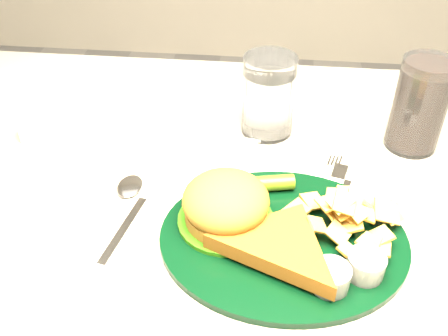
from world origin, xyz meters
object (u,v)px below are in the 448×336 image
Objects in this scene: dinner_plate at (285,221)px; fork_napkin at (339,202)px; water_glass at (268,96)px; cola_glass at (420,105)px.

dinner_plate is 2.05× the size of fork_napkin.
water_glass is 0.86× the size of fork_napkin.
cola_glass reaches higher than water_glass.
dinner_plate reaches higher than fork_napkin.
fork_napkin is (0.07, 0.07, -0.03)m from dinner_plate.
dinner_plate is at bearing -82.98° from water_glass.
water_glass reaches higher than fork_napkin.
water_glass is 0.22m from cola_glass.
water_glass is at bearing 175.56° from cola_glass.
water_glass is 0.20m from fork_napkin.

